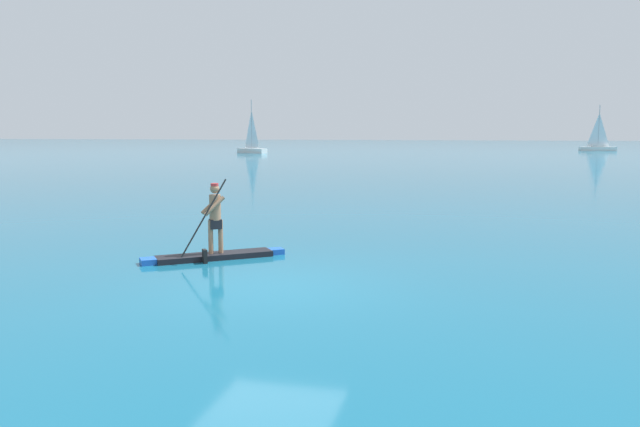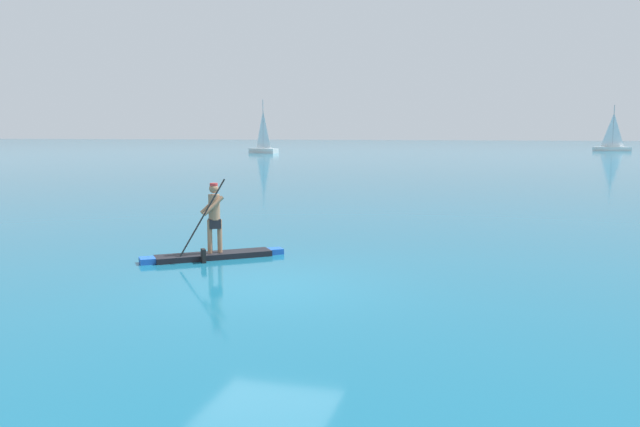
{
  "view_description": "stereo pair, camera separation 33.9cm",
  "coord_description": "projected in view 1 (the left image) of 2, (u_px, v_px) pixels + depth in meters",
  "views": [
    {
      "loc": [
        3.68,
        -10.98,
        2.89
      ],
      "look_at": [
        -0.05,
        3.96,
        0.87
      ],
      "focal_mm": 34.98,
      "sensor_mm": 36.0,
      "label": 1
    },
    {
      "loc": [
        4.01,
        -10.89,
        2.89
      ],
      "look_at": [
        -0.05,
        3.96,
        0.87
      ],
      "focal_mm": 34.98,
      "sensor_mm": 36.0,
      "label": 2
    }
  ],
  "objects": [
    {
      "name": "sailboat_left_horizon",
      "position": [
        252.0,
        146.0,
        86.52
      ],
      "size": [
        4.78,
        2.95,
        7.35
      ],
      "rotation": [
        0.0,
        0.0,
        5.88
      ],
      "color": "white",
      "rests_on": "ground"
    },
    {
      "name": "ground",
      "position": [
        272.0,
        285.0,
        11.82
      ],
      "size": [
        440.0,
        440.0,
        0.0
      ],
      "primitive_type": "plane",
      "color": "#145B7A"
    },
    {
      "name": "sailboat_right_horizon",
      "position": [
        598.0,
        145.0,
        97.72
      ],
      "size": [
        5.56,
        2.16,
        7.1
      ],
      "rotation": [
        0.0,
        0.0,
        3.29
      ],
      "color": "white",
      "rests_on": "ground"
    },
    {
      "name": "paddleboarder_mid_center",
      "position": [
        214.0,
        244.0,
        14.24
      ],
      "size": [
        2.85,
        2.3,
        1.88
      ],
      "rotation": [
        0.0,
        0.0,
        3.79
      ],
      "color": "black",
      "rests_on": "ground"
    }
  ]
}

